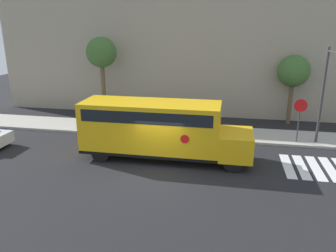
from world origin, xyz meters
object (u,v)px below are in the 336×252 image
object	(u,v)px
stop_sign	(300,114)
tree_near_sidewalk	(101,54)
traffic_light	(329,85)
school_bus	(158,127)
tree_far_sidewalk	(293,72)

from	to	relation	value
stop_sign	tree_near_sidewalk	xyz separation A→B (m)	(-14.11, 3.77, 3.10)
stop_sign	traffic_light	xyz separation A→B (m)	(1.20, -0.74, 1.98)
tree_near_sidewalk	school_bus	bearing A→B (deg)	-51.12
stop_sign	tree_far_sidewalk	xyz separation A→B (m)	(0.20, 4.71, 1.94)
tree_far_sidewalk	school_bus	bearing A→B (deg)	-134.24
school_bus	stop_sign	world-z (taller)	school_bus
tree_near_sidewalk	tree_far_sidewalk	world-z (taller)	tree_near_sidewalk
stop_sign	tree_far_sidewalk	bearing A→B (deg)	87.56
tree_near_sidewalk	stop_sign	bearing A→B (deg)	-14.96
tree_far_sidewalk	tree_near_sidewalk	bearing A→B (deg)	-176.25
tree_near_sidewalk	tree_far_sidewalk	distance (m)	14.39
traffic_light	tree_far_sidewalk	distance (m)	5.54
stop_sign	tree_far_sidewalk	size ratio (longest dim) A/B	0.57
traffic_light	tree_near_sidewalk	distance (m)	16.00
school_bus	tree_near_sidewalk	distance (m)	10.20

